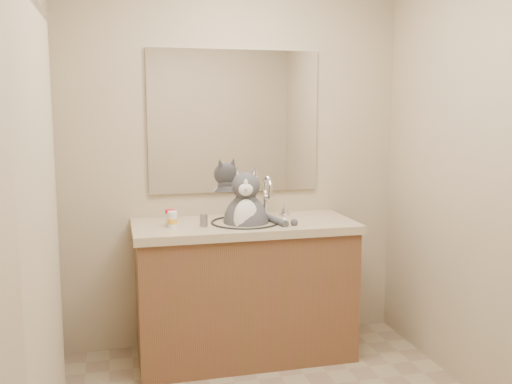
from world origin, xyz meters
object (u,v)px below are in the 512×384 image
at_px(pill_bottle_redcap, 170,217).
at_px(grey_canister, 204,221).
at_px(pill_bottle_orange, 173,220).
at_px(cat, 246,220).

xyz_separation_m(pill_bottle_redcap, grey_canister, (0.19, -0.08, -0.01)).
xyz_separation_m(pill_bottle_redcap, pill_bottle_orange, (0.01, -0.06, -0.00)).
relative_size(pill_bottle_redcap, pill_bottle_orange, 1.02).
relative_size(cat, pill_bottle_redcap, 5.73).
bearing_deg(pill_bottle_orange, grey_canister, -6.57).
distance_m(pill_bottle_redcap, pill_bottle_orange, 0.06).
bearing_deg(cat, pill_bottle_orange, -162.88).
height_order(cat, pill_bottle_orange, cat).
xyz_separation_m(cat, grey_canister, (-0.27, -0.05, 0.02)).
xyz_separation_m(cat, pill_bottle_redcap, (-0.45, 0.03, 0.03)).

